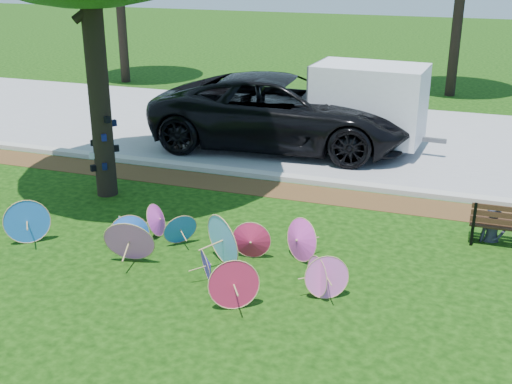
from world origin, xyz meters
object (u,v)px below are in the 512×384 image
black_van (283,112)px  person_left (496,208)px  parasol_pile (190,243)px  cargo_trailer (369,102)px

black_van → person_left: bearing=-134.5°
parasol_pile → black_van: size_ratio=0.92×
parasol_pile → black_van: (-0.52, 7.12, 0.57)m
black_van → person_left: size_ratio=5.21×
black_van → cargo_trailer: size_ratio=2.48×
parasol_pile → person_left: bearing=28.3°
parasol_pile → black_van: 7.16m
person_left → black_van: bearing=125.4°
cargo_trailer → black_van: bearing=-164.0°
black_van → person_left: (5.37, -4.50, -0.30)m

